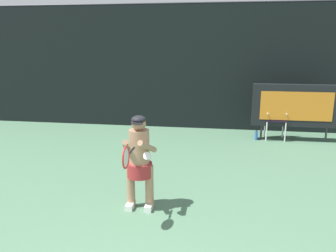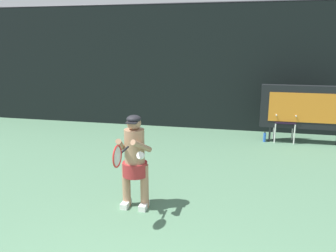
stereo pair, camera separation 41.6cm
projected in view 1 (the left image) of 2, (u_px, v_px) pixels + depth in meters
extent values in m
cube|color=black|center=(203.00, 68.00, 10.12)|extent=(18.00, 0.12, 3.60)
cylinder|color=#38383D|center=(204.00, 3.00, 9.69)|extent=(18.00, 0.05, 0.05)
cube|color=black|center=(296.00, 106.00, 8.94)|extent=(2.20, 0.20, 1.10)
cube|color=orange|center=(296.00, 106.00, 8.84)|extent=(1.80, 0.01, 0.75)
cylinder|color=#2D2D33|center=(261.00, 132.00, 9.24)|extent=(0.05, 0.05, 0.40)
cylinder|color=#2D2D33|center=(326.00, 135.00, 9.00)|extent=(0.05, 0.05, 0.40)
cylinder|color=white|center=(266.00, 131.00, 9.08)|extent=(0.04, 0.04, 0.52)
cylinder|color=white|center=(285.00, 132.00, 9.01)|extent=(0.04, 0.04, 0.52)
cylinder|color=white|center=(265.00, 128.00, 9.47)|extent=(0.04, 0.04, 0.52)
cylinder|color=white|center=(283.00, 128.00, 9.40)|extent=(0.04, 0.04, 0.52)
cube|color=black|center=(275.00, 120.00, 9.17)|extent=(0.52, 0.44, 0.03)
cylinder|color=white|center=(266.00, 109.00, 9.34)|extent=(0.04, 0.04, 0.56)
cylinder|color=white|center=(284.00, 109.00, 9.27)|extent=(0.04, 0.04, 0.56)
cube|color=black|center=(275.00, 105.00, 9.28)|extent=(0.48, 0.02, 0.34)
cylinder|color=white|center=(267.00, 112.00, 9.16)|extent=(0.04, 0.44, 0.04)
cylinder|color=white|center=(285.00, 113.00, 9.09)|extent=(0.04, 0.44, 0.04)
cylinder|color=blue|center=(256.00, 136.00, 9.20)|extent=(0.07, 0.07, 0.24)
cylinder|color=black|center=(257.00, 131.00, 9.17)|extent=(0.03, 0.03, 0.03)
cube|color=white|center=(130.00, 205.00, 5.46)|extent=(0.11, 0.26, 0.09)
cube|color=white|center=(149.00, 207.00, 5.41)|extent=(0.11, 0.26, 0.09)
cylinder|color=#A37A5B|center=(131.00, 186.00, 5.43)|extent=(0.13, 0.13, 0.71)
cylinder|color=#A37A5B|center=(149.00, 187.00, 5.38)|extent=(0.13, 0.13, 0.71)
cylinder|color=maroon|center=(140.00, 170.00, 5.34)|extent=(0.39, 0.39, 0.22)
cylinder|color=#A37A5B|center=(139.00, 148.00, 5.26)|extent=(0.31, 0.31, 0.56)
sphere|color=#A37A5B|center=(139.00, 123.00, 5.17)|extent=(0.22, 0.22, 0.22)
ellipsoid|color=black|center=(139.00, 119.00, 5.15)|extent=(0.22, 0.22, 0.12)
cube|color=black|center=(137.00, 123.00, 5.06)|extent=(0.17, 0.12, 0.02)
cylinder|color=#A37A5B|center=(126.00, 146.00, 5.10)|extent=(0.21, 0.51, 0.31)
cylinder|color=#A37A5B|center=(147.00, 147.00, 5.05)|extent=(0.21, 0.51, 0.31)
cylinder|color=white|center=(147.00, 156.00, 4.96)|extent=(0.13, 0.12, 0.12)
cylinder|color=black|center=(132.00, 150.00, 4.88)|extent=(0.03, 0.28, 0.03)
torus|color=red|center=(126.00, 157.00, 4.59)|extent=(0.02, 0.31, 0.31)
ellipsoid|color=silver|center=(126.00, 157.00, 4.59)|extent=(0.01, 0.26, 0.26)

